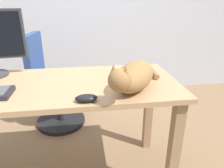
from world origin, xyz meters
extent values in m
cube|color=tan|center=(0.00, 0.00, 0.71)|extent=(1.47, 0.62, 0.03)
cube|color=#977752|center=(0.67, -0.25, 0.35)|extent=(0.06, 0.06, 0.70)
cube|color=#977752|center=(0.67, 0.25, 0.35)|extent=(0.06, 0.06, 0.70)
cylinder|color=black|center=(-0.09, 0.73, 0.02)|extent=(0.48, 0.48, 0.04)
cylinder|color=black|center=(-0.09, 0.73, 0.23)|extent=(0.06, 0.06, 0.45)
cylinder|color=navy|center=(-0.09, 0.73, 0.48)|extent=(0.44, 0.44, 0.06)
cube|color=navy|center=(-0.28, 0.76, 0.71)|extent=(0.11, 0.36, 0.40)
ellipsoid|color=olive|center=(0.44, -0.13, 0.80)|extent=(0.35, 0.40, 0.15)
sphere|color=olive|center=(0.33, -0.31, 0.85)|extent=(0.11, 0.11, 0.11)
cone|color=olive|center=(0.35, -0.33, 0.90)|extent=(0.04, 0.04, 0.04)
cone|color=olive|center=(0.30, -0.29, 0.90)|extent=(0.04, 0.04, 0.04)
cylinder|color=olive|center=(0.62, 0.06, 0.75)|extent=(0.05, 0.18, 0.03)
ellipsoid|color=black|center=(0.17, -0.26, 0.74)|extent=(0.11, 0.06, 0.04)
camera|label=1|loc=(0.17, -1.18, 1.20)|focal=33.41mm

